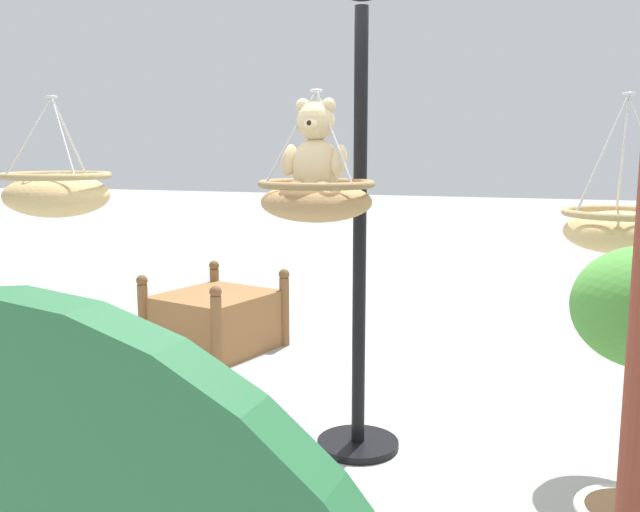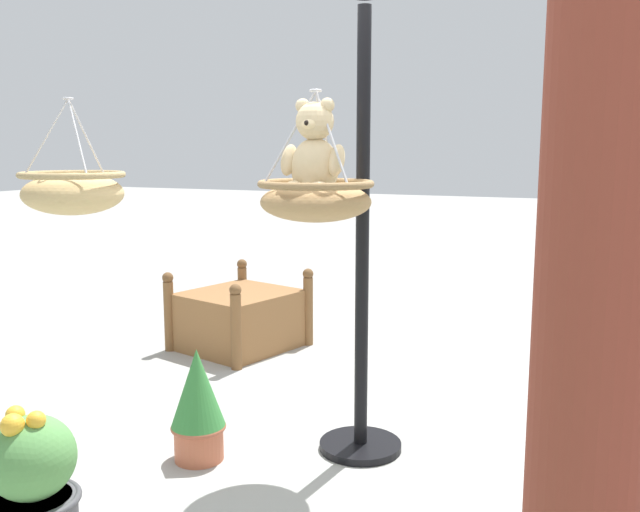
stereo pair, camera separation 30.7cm
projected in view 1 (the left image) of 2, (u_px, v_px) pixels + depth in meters
name	position (u px, v px, depth m)	size (l,w,h in m)	color
ground_plane	(322.00, 458.00, 3.60)	(40.00, 40.00, 0.00)	#9E9E99
display_pole_central	(359.00, 318.00, 3.61)	(0.44, 0.44, 2.35)	black
hanging_basket_with_teddy	(316.00, 198.00, 3.33)	(0.57, 0.57, 0.63)	#A37F51
teddy_bear	(315.00, 155.00, 3.27)	(0.32, 0.29, 0.47)	#D1B789
hanging_basket_left_high	(620.00, 229.00, 3.40)	(0.56, 0.56, 0.78)	tan
hanging_basket_right_low	(57.00, 192.00, 3.76)	(0.59, 0.59, 0.65)	tan
wooden_planter_box	(216.00, 319.00, 5.49)	(1.03, 1.08, 0.64)	olive
potted_plant_conical_shrub	(44.00, 498.00, 2.60)	(0.36, 0.36, 0.62)	#4C4C51
potted_plant_trailing_ivy	(196.00, 409.00, 3.48)	(0.29, 0.29, 0.59)	#BC6042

